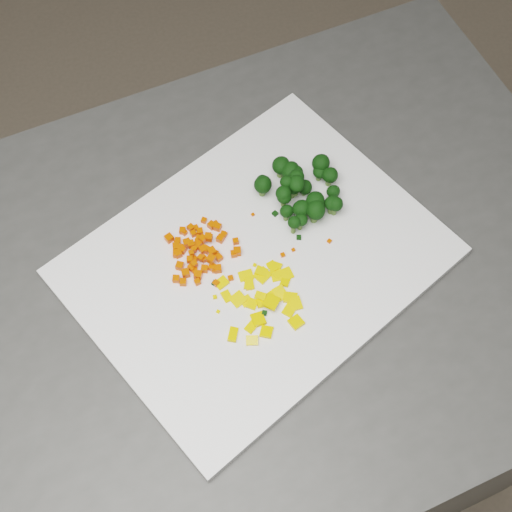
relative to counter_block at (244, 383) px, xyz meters
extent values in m
cube|color=#3F3E3C|center=(0.00, 0.00, 0.00)|extent=(1.16, 0.95, 0.90)
cube|color=white|center=(0.03, 0.02, 0.46)|extent=(0.58, 0.54, 0.01)
cube|color=#E73C02|center=(-0.07, 0.01, 0.47)|extent=(0.01, 0.01, 0.01)
cube|color=#E73C02|center=(-0.04, 0.06, 0.47)|extent=(0.01, 0.01, 0.01)
cube|color=#E73C02|center=(-0.06, 0.03, 0.47)|extent=(0.01, 0.01, 0.01)
cube|color=#E73C02|center=(-0.06, 0.05, 0.47)|extent=(0.01, 0.01, 0.01)
cube|color=#E73C02|center=(-0.02, 0.03, 0.47)|extent=(0.01, 0.01, 0.01)
cube|color=#E73C02|center=(-0.06, 0.02, 0.47)|extent=(0.01, 0.01, 0.01)
cube|color=#E73C02|center=(-0.03, 0.01, 0.47)|extent=(0.01, 0.01, 0.01)
cube|color=#E73C02|center=(-0.05, 0.01, 0.47)|extent=(0.01, 0.01, 0.01)
cube|color=#E73C02|center=(-0.04, 0.07, 0.47)|extent=(0.01, 0.01, 0.01)
cube|color=#E73C02|center=(-0.06, 0.04, 0.48)|extent=(0.01, 0.01, 0.01)
cube|color=#E73C02|center=(-0.03, 0.03, 0.47)|extent=(0.01, 0.01, 0.01)
cube|color=#E73C02|center=(-0.03, 0.08, 0.47)|extent=(0.01, 0.01, 0.01)
cube|color=#E73C02|center=(-0.08, 0.05, 0.47)|extent=(0.01, 0.01, 0.01)
cube|color=#E73C02|center=(-0.01, 0.06, 0.47)|extent=(0.01, 0.01, 0.01)
cube|color=#E73C02|center=(-0.08, 0.04, 0.47)|extent=(0.01, 0.01, 0.01)
cube|color=#E73C02|center=(-0.03, -0.01, 0.47)|extent=(0.01, 0.01, 0.01)
cube|color=#E73C02|center=(-0.03, 0.02, 0.48)|extent=(0.01, 0.01, 0.01)
cube|color=#E73C02|center=(-0.08, 0.04, 0.47)|extent=(0.01, 0.01, 0.01)
cube|color=#E73C02|center=(-0.02, 0.06, 0.47)|extent=(0.01, 0.01, 0.01)
cube|color=#E73C02|center=(-0.06, 0.05, 0.47)|extent=(0.01, 0.01, 0.01)
cube|color=#E73C02|center=(-0.06, 0.02, 0.47)|extent=(0.01, 0.01, 0.01)
cube|color=#E73C02|center=(-0.04, 0.04, 0.47)|extent=(0.01, 0.01, 0.01)
cube|color=#E73C02|center=(-0.07, 0.00, 0.47)|extent=(0.01, 0.01, 0.01)
cube|color=#E73C02|center=(-0.05, 0.08, 0.47)|extent=(0.01, 0.01, 0.01)
cube|color=#E73C02|center=(-0.06, 0.02, 0.47)|extent=(0.01, 0.01, 0.01)
cube|color=#E73C02|center=(0.00, 0.05, 0.47)|extent=(0.01, 0.01, 0.01)
cube|color=#E73C02|center=(0.00, 0.03, 0.47)|extent=(0.01, 0.01, 0.01)
cube|color=#E73C02|center=(-0.05, 0.08, 0.47)|extent=(0.01, 0.01, 0.01)
cube|color=#E73C02|center=(-0.06, 0.02, 0.47)|extent=(0.01, 0.01, 0.01)
cube|color=#E73C02|center=(-0.05, 0.03, 0.47)|extent=(0.01, 0.01, 0.01)
cube|color=#E73C02|center=(-0.04, 0.09, 0.47)|extent=(0.01, 0.01, 0.01)
cube|color=#E73C02|center=(-0.02, 0.08, 0.47)|extent=(0.01, 0.01, 0.01)
cube|color=#E73C02|center=(-0.01, 0.06, 0.47)|extent=(0.01, 0.01, 0.01)
cube|color=#E73C02|center=(-0.03, 0.01, 0.47)|extent=(0.01, 0.01, 0.01)
cube|color=#E73C02|center=(0.00, 0.03, 0.47)|extent=(0.01, 0.01, 0.01)
cube|color=#E73C02|center=(-0.03, 0.05, 0.47)|extent=(0.01, 0.01, 0.01)
cube|color=#E73C02|center=(-0.03, 0.06, 0.48)|extent=(0.01, 0.01, 0.01)
cube|color=#E73C02|center=(-0.05, 0.07, 0.47)|extent=(0.01, 0.01, 0.01)
cube|color=#E73C02|center=(-0.03, 0.03, 0.47)|extent=(0.01, 0.01, 0.01)
cube|color=#E73C02|center=(-0.04, 0.04, 0.47)|extent=(0.01, 0.01, 0.01)
cube|color=#E73C02|center=(-0.08, 0.04, 0.47)|extent=(0.01, 0.01, 0.01)
cube|color=#E73C02|center=(-0.07, 0.08, 0.47)|extent=(0.01, 0.01, 0.01)
cube|color=#E73C02|center=(-0.06, 0.05, 0.47)|extent=(0.01, 0.01, 0.01)
cube|color=#E73C02|center=(-0.04, 0.01, 0.47)|extent=(0.01, 0.01, 0.01)
cube|color=#E73C02|center=(-0.08, 0.07, 0.47)|extent=(0.01, 0.01, 0.01)
cube|color=#E73C02|center=(-0.06, 0.03, 0.47)|extent=(0.01, 0.01, 0.01)
cube|color=#E73C02|center=(-0.08, 0.01, 0.47)|extent=(0.01, 0.01, 0.01)
cube|color=#E73C02|center=(-0.06, 0.07, 0.47)|extent=(0.01, 0.01, 0.01)
cube|color=#E73C02|center=(-0.05, 0.04, 0.47)|extent=(0.01, 0.01, 0.01)
cube|color=#E73C02|center=(-0.08, 0.06, 0.47)|extent=(0.01, 0.01, 0.01)
cube|color=#E73C02|center=(-0.07, 0.06, 0.47)|extent=(0.01, 0.01, 0.01)
cube|color=#E73C02|center=(-0.05, 0.05, 0.47)|extent=(0.01, 0.01, 0.01)
cube|color=#E73C02|center=(-0.02, 0.07, 0.47)|extent=(0.01, 0.01, 0.01)
cube|color=#E73C02|center=(-0.06, 0.00, 0.47)|extent=(0.01, 0.01, 0.01)
cube|color=#E73C02|center=(-0.05, 0.06, 0.47)|extent=(0.01, 0.01, 0.01)
cube|color=#E73C02|center=(-0.07, 0.05, 0.47)|extent=(0.01, 0.01, 0.01)
cube|color=#E73C02|center=(-0.08, 0.02, 0.47)|extent=(0.01, 0.01, 0.01)
cube|color=#E73C02|center=(-0.06, 0.01, 0.47)|extent=(0.01, 0.01, 0.01)
cube|color=#E73C02|center=(-0.04, 0.03, 0.47)|extent=(0.01, 0.01, 0.01)
cube|color=#E73C02|center=(-0.03, 0.01, 0.47)|extent=(0.01, 0.01, 0.01)
cube|color=yellow|center=(0.03, 0.00, 0.46)|extent=(0.02, 0.02, 0.01)
cube|color=yellow|center=(0.02, -0.04, 0.47)|extent=(0.02, 0.02, 0.00)
cube|color=yellow|center=(0.04, -0.04, 0.46)|extent=(0.02, 0.02, 0.00)
cube|color=yellow|center=(0.01, -0.07, 0.46)|extent=(0.02, 0.02, 0.01)
cube|color=yellow|center=(0.04, 0.00, 0.46)|extent=(0.02, 0.02, 0.01)
cube|color=yellow|center=(0.06, -0.04, 0.46)|extent=(0.02, 0.02, 0.01)
cube|color=yellow|center=(0.05, -0.04, 0.46)|extent=(0.02, 0.02, 0.01)
cube|color=yellow|center=(0.01, 0.00, 0.46)|extent=(0.02, 0.02, 0.01)
cube|color=yellow|center=(0.05, -0.01, 0.46)|extent=(0.02, 0.02, 0.00)
cube|color=yellow|center=(-0.02, -0.08, 0.46)|extent=(0.02, 0.02, 0.01)
cube|color=yellow|center=(0.05, 0.00, 0.46)|extent=(0.02, 0.02, 0.01)
cube|color=yellow|center=(0.01, -0.02, 0.46)|extent=(0.01, 0.02, 0.00)
cube|color=yellow|center=(0.05, -0.01, 0.46)|extent=(0.02, 0.02, 0.01)
cube|color=yellow|center=(0.06, -0.01, 0.46)|extent=(0.02, 0.02, 0.01)
cube|color=yellow|center=(0.01, -0.05, 0.46)|extent=(0.02, 0.02, 0.00)
cube|color=yellow|center=(0.06, -0.08, 0.46)|extent=(0.02, 0.02, 0.01)
cube|color=yellow|center=(0.01, -0.07, 0.46)|extent=(0.02, 0.02, 0.01)
cube|color=yellow|center=(0.01, -0.02, 0.46)|extent=(0.02, 0.02, 0.01)
cube|color=yellow|center=(0.06, -0.05, 0.46)|extent=(0.02, 0.02, 0.01)
cube|color=yellow|center=(0.03, -0.01, 0.46)|extent=(0.02, 0.02, 0.00)
cube|color=yellow|center=(0.06, -0.02, 0.46)|extent=(0.02, 0.02, 0.01)
cube|color=yellow|center=(0.03, -0.05, 0.47)|extent=(0.03, 0.03, 0.01)
cube|color=yellow|center=(-0.01, -0.04, 0.46)|extent=(0.02, 0.02, 0.01)
cube|color=yellow|center=(0.02, -0.09, 0.46)|extent=(0.02, 0.02, 0.01)
cube|color=yellow|center=(0.03, -0.01, 0.46)|extent=(0.02, 0.02, 0.01)
cube|color=yellow|center=(0.02, -0.04, 0.46)|extent=(0.02, 0.02, 0.01)
cube|color=yellow|center=(0.00, -0.04, 0.46)|extent=(0.02, 0.02, 0.00)
cube|color=yellow|center=(0.00, -0.09, 0.46)|extent=(0.02, 0.01, 0.01)
cube|color=yellow|center=(0.06, -0.06, 0.46)|extent=(0.02, 0.02, 0.00)
cube|color=yellow|center=(-0.02, -0.03, 0.46)|extent=(0.02, 0.02, 0.01)
cube|color=yellow|center=(-0.02, -0.01, 0.46)|extent=(0.02, 0.02, 0.01)
cube|color=#E73C02|center=(0.05, 0.00, 0.46)|extent=(0.01, 0.01, 0.00)
cube|color=black|center=(-0.03, -0.01, 0.46)|extent=(0.01, 0.01, 0.00)
cube|color=#E73C02|center=(0.04, -0.01, 0.46)|extent=(0.00, 0.00, 0.00)
cube|color=yellow|center=(0.02, 0.01, 0.46)|extent=(0.01, 0.01, 0.00)
cube|color=#E73C02|center=(0.06, 0.02, 0.46)|extent=(0.01, 0.01, 0.00)
cube|color=#E73C02|center=(0.03, 0.09, 0.46)|extent=(0.01, 0.01, 0.00)
cube|color=#E73C02|center=(-0.01, 0.00, 0.46)|extent=(0.01, 0.01, 0.00)
cube|color=#E73C02|center=(0.10, 0.08, 0.46)|extent=(0.01, 0.01, 0.00)
cube|color=black|center=(0.02, -0.06, 0.46)|extent=(0.01, 0.01, 0.00)
cube|color=black|center=(0.09, 0.04, 0.46)|extent=(0.01, 0.01, 0.00)
cube|color=#E73C02|center=(0.13, 0.03, 0.46)|extent=(0.01, 0.01, 0.00)
cube|color=yellow|center=(-0.04, -0.03, 0.46)|extent=(0.01, 0.01, 0.00)
cube|color=yellow|center=(-0.03, -0.05, 0.46)|extent=(0.01, 0.01, 0.00)
cube|color=#E73C02|center=(0.08, 0.02, 0.46)|extent=(0.01, 0.01, 0.00)
cube|color=black|center=(0.06, 0.08, 0.46)|extent=(0.01, 0.01, 0.00)
camera|label=1|loc=(-0.05, -0.41, 1.30)|focal=50.00mm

